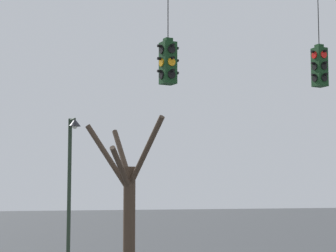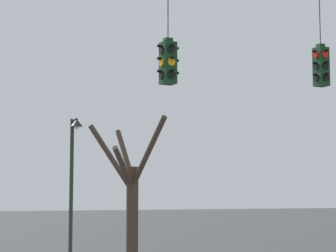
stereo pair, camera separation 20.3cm
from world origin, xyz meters
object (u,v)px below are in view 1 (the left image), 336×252
(traffic_light_near_right_pole, at_px, (168,62))
(bare_tree, at_px, (128,193))
(traffic_light_near_left_pole, at_px, (320,66))
(street_lamp, at_px, (71,170))

(traffic_light_near_right_pole, bearing_deg, bare_tree, 71.75)
(traffic_light_near_left_pole, distance_m, bare_tree, 9.05)
(traffic_light_near_left_pole, xyz_separation_m, bare_tree, (-2.20, 8.05, -3.51))
(traffic_light_near_left_pole, bearing_deg, traffic_light_near_right_pole, 180.00)
(traffic_light_near_right_pole, xyz_separation_m, traffic_light_near_left_pole, (4.86, -0.00, 0.36))
(traffic_light_near_left_pole, bearing_deg, bare_tree, 105.31)
(traffic_light_near_left_pole, bearing_deg, street_lamp, 135.08)
(traffic_light_near_right_pole, height_order, bare_tree, traffic_light_near_right_pole)
(traffic_light_near_left_pole, distance_m, street_lamp, 8.11)
(bare_tree, bearing_deg, street_lamp, -139.82)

